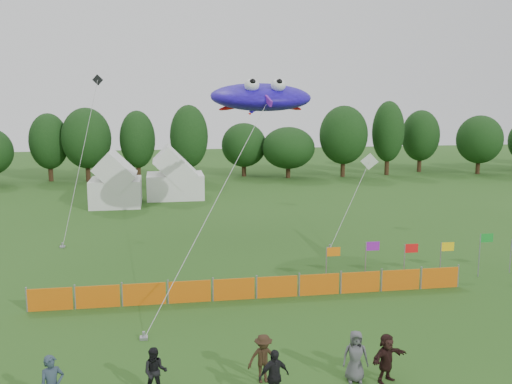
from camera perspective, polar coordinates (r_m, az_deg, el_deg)
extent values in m
plane|color=#234C16|center=(19.85, 2.96, -17.98)|extent=(160.00, 160.00, 0.00)
cylinder|color=#382314|center=(64.97, -19.85, 2.06)|extent=(0.50, 0.50, 2.38)
ellipsoid|color=black|center=(64.66, -20.01, 4.79)|extent=(4.09, 4.09, 5.35)
cylinder|color=#382314|center=(63.54, -16.46, 2.17)|extent=(0.50, 0.50, 2.57)
ellipsoid|color=black|center=(63.21, -16.60, 5.19)|extent=(5.20, 5.20, 5.79)
cylinder|color=#382314|center=(63.04, -11.67, 2.26)|extent=(0.50, 0.50, 2.46)
ellipsoid|color=black|center=(62.71, -11.77, 5.18)|extent=(3.78, 3.78, 5.55)
cylinder|color=#382314|center=(61.65, -6.65, 2.33)|extent=(0.50, 0.50, 2.66)
ellipsoid|color=black|center=(61.30, -6.71, 5.55)|extent=(4.05, 4.05, 5.99)
cylinder|color=#382314|center=(64.85, -1.21, 2.45)|extent=(0.50, 0.50, 1.98)
ellipsoid|color=black|center=(64.57, -1.22, 4.73)|extent=(5.06, 5.06, 4.46)
cylinder|color=#382314|center=(63.78, 3.23, 2.26)|extent=(0.50, 0.50, 1.86)
ellipsoid|color=black|center=(63.51, 3.25, 4.43)|extent=(5.86, 5.86, 4.18)
cylinder|color=#382314|center=(65.21, 8.67, 2.66)|extent=(0.50, 0.50, 2.62)
ellipsoid|color=black|center=(64.88, 8.75, 5.66)|extent=(5.41, 5.41, 5.89)
cylinder|color=#382314|center=(67.66, 12.96, 2.85)|extent=(0.50, 0.50, 2.78)
ellipsoid|color=black|center=(67.34, 13.08, 5.92)|extent=(3.67, 3.67, 6.26)
cylinder|color=#382314|center=(71.37, 16.02, 2.92)|extent=(0.50, 0.50, 2.42)
ellipsoid|color=black|center=(71.08, 16.14, 5.45)|extent=(4.46, 4.46, 5.44)
cylinder|color=#382314|center=(71.79, 21.31, 2.60)|extent=(0.50, 0.50, 2.24)
ellipsoid|color=black|center=(71.52, 21.45, 4.92)|extent=(5.26, 5.26, 5.03)
cube|color=white|center=(49.13, -13.82, -0.02)|extent=(4.11, 4.11, 2.26)
cube|color=white|center=(51.78, -8.08, 0.62)|extent=(4.98, 3.99, 2.19)
cube|color=#D05D0B|center=(26.54, -19.92, -10.07)|extent=(1.90, 0.06, 1.00)
cube|color=#D05D0B|center=(26.24, -15.56, -10.06)|extent=(1.90, 0.06, 1.00)
cube|color=#D05D0B|center=(26.09, -11.12, -10.00)|extent=(1.90, 0.06, 1.00)
cube|color=#D05D0B|center=(26.09, -6.66, -9.87)|extent=(1.90, 0.06, 1.00)
cube|color=#D05D0B|center=(26.24, -2.23, -9.69)|extent=(1.90, 0.06, 1.00)
cube|color=#D05D0B|center=(26.55, 2.11, -9.46)|extent=(1.90, 0.06, 1.00)
cube|color=#D05D0B|center=(27.00, 6.33, -9.18)|extent=(1.90, 0.06, 1.00)
cube|color=#D05D0B|center=(27.59, 10.38, -8.87)|extent=(1.90, 0.06, 1.00)
cube|color=#D05D0B|center=(28.30, 14.24, -8.53)|extent=(1.90, 0.06, 1.00)
cube|color=#D05D0B|center=(29.14, 17.89, -8.17)|extent=(1.90, 0.06, 1.00)
cylinder|color=gray|center=(28.52, 7.03, -7.30)|extent=(0.06, 0.06, 1.81)
cube|color=orange|center=(28.42, 7.74, -5.94)|extent=(0.70, 0.02, 0.45)
cylinder|color=gray|center=(29.04, 10.89, -6.87)|extent=(0.06, 0.06, 2.03)
cube|color=purple|center=(28.94, 11.60, -5.32)|extent=(0.70, 0.02, 0.45)
cylinder|color=gray|center=(29.71, 14.60, -6.80)|extent=(0.06, 0.06, 1.86)
cube|color=red|center=(29.66, 15.28, -5.45)|extent=(0.70, 0.02, 0.45)
cylinder|color=gray|center=(30.66, 17.96, -6.49)|extent=(0.06, 0.06, 1.82)
cube|color=yellow|center=(30.64, 18.61, -5.20)|extent=(0.70, 0.02, 0.45)
cylinder|color=gray|center=(31.38, 21.43, -5.91)|extent=(0.06, 0.06, 2.25)
cube|color=#148C26|center=(31.34, 22.08, -4.28)|extent=(0.70, 0.02, 0.45)
cylinder|color=gray|center=(32.77, 24.11, -5.85)|extent=(0.06, 0.06, 1.81)
imported|color=black|center=(18.68, -10.05, -17.31)|extent=(0.81, 0.66, 1.56)
imported|color=black|center=(19.18, 0.73, -16.30)|extent=(1.08, 0.67, 1.62)
imported|color=black|center=(18.01, 1.81, -17.98)|extent=(1.08, 0.69, 1.71)
imported|color=#4B4B50|center=(19.49, 9.91, -15.87)|extent=(0.91, 0.67, 1.71)
imported|color=black|center=(19.66, 12.92, -15.88)|extent=(1.56, 1.09, 1.62)
ellipsoid|color=#260ED1|center=(36.17, 0.52, 9.49)|extent=(7.10, 5.79, 2.26)
sphere|color=white|center=(34.66, -0.42, 10.64)|extent=(0.91, 0.91, 0.91)
sphere|color=white|center=(34.95, 2.25, 10.62)|extent=(0.91, 0.91, 0.91)
ellipsoid|color=red|center=(36.14, -2.27, 8.54)|extent=(1.90, 0.83, 0.30)
ellipsoid|color=red|center=(36.72, 3.14, 8.55)|extent=(1.90, 0.83, 0.30)
cube|color=purple|center=(33.73, 1.25, 9.10)|extent=(0.37, 0.96, 0.70)
cylinder|color=#A5A5A5|center=(27.77, -3.74, -0.33)|extent=(7.13, 12.61, 8.79)
cube|color=gray|center=(22.87, -11.15, -14.12)|extent=(0.30, 0.30, 0.10)
cube|color=white|center=(42.97, 11.28, 3.01)|extent=(1.28, 0.35, 1.28)
cylinder|color=#A5A5A5|center=(38.78, 9.54, -0.89)|extent=(5.30, 7.81, 4.35)
cube|color=gray|center=(34.85, 7.39, -5.61)|extent=(0.30, 0.30, 0.10)
cube|color=black|center=(43.89, -15.55, 10.75)|extent=(0.81, 0.24, 0.81)
cylinder|color=#A5A5A5|center=(39.97, -17.03, 3.44)|extent=(1.69, 8.51, 10.28)
cube|color=gray|center=(36.86, -18.78, -5.21)|extent=(0.30, 0.30, 0.10)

